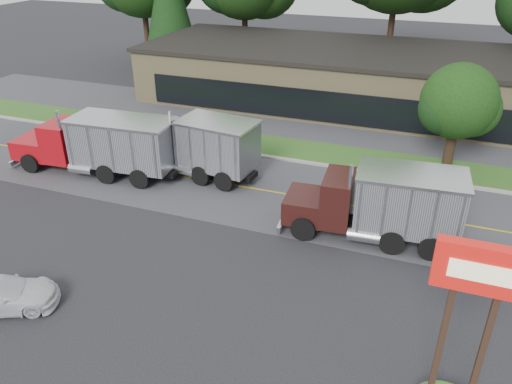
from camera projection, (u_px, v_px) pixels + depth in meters
ground at (164, 286)px, 19.59m from camera, size 140.00×140.00×0.00m
road at (247, 188)px, 27.05m from camera, size 60.00×8.00×0.02m
center_line at (247, 188)px, 27.05m from camera, size 60.00×0.12×0.01m
curb at (272, 158)px, 30.53m from camera, size 60.00×0.30×0.12m
grass_verge at (281, 148)px, 32.02m from camera, size 60.00×3.40×0.03m
far_parking at (303, 123)px, 36.16m from camera, size 60.00×7.00×0.02m
strip_mall at (348, 77)px, 39.58m from camera, size 32.00×12.00×4.00m
bilo_sign at (456, 368)px, 13.33m from camera, size 2.20×1.90×5.95m
tree_verge at (460, 105)px, 27.10m from camera, size 4.38×4.12×6.24m
dump_truck_red at (103, 144)px, 27.86m from camera, size 10.01×3.26×3.36m
dump_truck_blue at (202, 145)px, 27.65m from camera, size 7.32×3.39×3.36m
dump_truck_maroon at (383, 202)px, 21.87m from camera, size 7.91×3.16×3.36m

